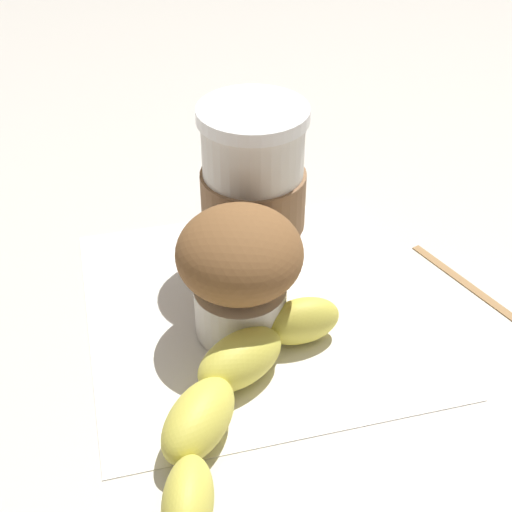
# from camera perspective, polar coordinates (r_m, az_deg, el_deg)

# --- Properties ---
(ground_plane) EXTENTS (3.00, 3.00, 0.00)m
(ground_plane) POSITION_cam_1_polar(r_m,az_deg,el_deg) (0.55, 0.00, -4.26)
(ground_plane) COLOR beige
(paper_napkin) EXTENTS (0.32, 0.32, 0.00)m
(paper_napkin) POSITION_cam_1_polar(r_m,az_deg,el_deg) (0.55, 0.00, -4.20)
(paper_napkin) COLOR white
(paper_napkin) RESTS_ON ground_plane
(coffee_cup) EXTENTS (0.08, 0.08, 0.14)m
(coffee_cup) POSITION_cam_1_polar(r_m,az_deg,el_deg) (0.56, -0.23, 5.23)
(coffee_cup) COLOR silver
(coffee_cup) RESTS_ON paper_napkin
(muffin) EXTENTS (0.09, 0.09, 0.10)m
(muffin) POSITION_cam_1_polar(r_m,az_deg,el_deg) (0.50, -1.31, -1.01)
(muffin) COLOR white
(muffin) RESTS_ON paper_napkin
(banana) EXTENTS (0.14, 0.19, 0.04)m
(banana) POSITION_cam_1_polar(r_m,az_deg,el_deg) (0.46, -1.85, -10.88)
(banana) COLOR #D6CC4C
(banana) RESTS_ON paper_napkin
(wooden_stirrer) EXTENTS (0.11, 0.01, 0.00)m
(wooden_stirrer) POSITION_cam_1_polar(r_m,az_deg,el_deg) (0.60, 16.20, -1.91)
(wooden_stirrer) COLOR #9E7547
(wooden_stirrer) RESTS_ON ground_plane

